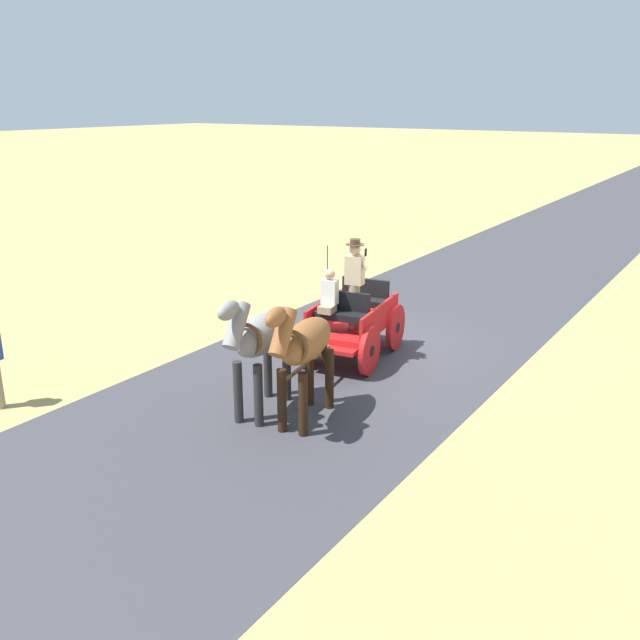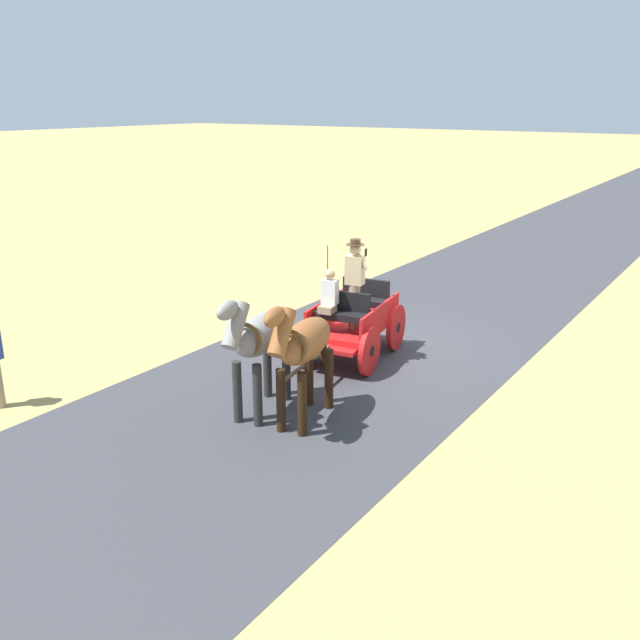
% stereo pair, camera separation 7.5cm
% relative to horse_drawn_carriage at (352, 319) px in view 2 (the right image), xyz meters
% --- Properties ---
extents(ground_plane, '(200.00, 200.00, 0.00)m').
position_rel_horse_drawn_carriage_xyz_m(ground_plane, '(-0.08, -0.98, -0.82)').
color(ground_plane, tan).
extents(road_surface, '(5.95, 160.00, 0.01)m').
position_rel_horse_drawn_carriage_xyz_m(road_surface, '(-0.08, -0.98, -0.81)').
color(road_surface, '#38383D').
rests_on(road_surface, ground).
extents(horse_drawn_carriage, '(1.78, 4.51, 2.50)m').
position_rel_horse_drawn_carriage_xyz_m(horse_drawn_carriage, '(0.00, 0.00, 0.00)').
color(horse_drawn_carriage, red).
rests_on(horse_drawn_carriage, ground).
extents(horse_near_side, '(0.85, 2.15, 2.21)m').
position_rel_horse_drawn_carriage_xyz_m(horse_near_side, '(-0.88, 2.93, 0.51)').
color(horse_near_side, brown).
rests_on(horse_near_side, ground).
extents(horse_off_side, '(0.87, 2.15, 2.21)m').
position_rel_horse_drawn_carriage_xyz_m(horse_off_side, '(-0.09, 3.05, 0.51)').
color(horse_off_side, gray).
rests_on(horse_off_side, ground).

